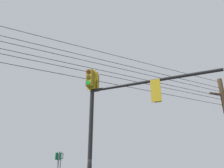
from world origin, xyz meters
TOP-DOWN VIEW (x-y plane):
  - signal_mast_assembly at (0.37, 1.77)m, footprint 3.61×5.57m
  - overhead_wire_span at (1.89, 0.76)m, footprint 22.19×3.23m

SIDE VIEW (x-z plane):
  - signal_mast_assembly at x=0.37m, z-range 1.47..8.35m
  - overhead_wire_span at x=1.89m, z-range 6.03..8.44m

